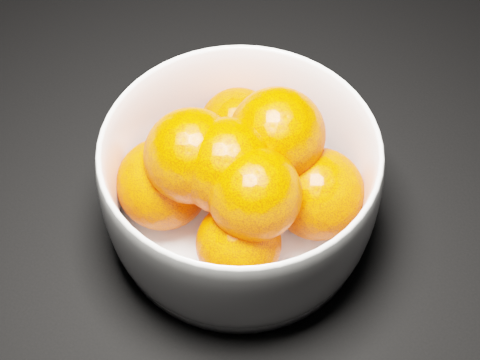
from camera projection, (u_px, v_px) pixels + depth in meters
The scene contains 2 objects.
bowl at pixel (240, 184), 0.56m from camera, with size 0.23×0.23×0.11m.
orange_pile at pixel (238, 172), 0.55m from camera, with size 0.20×0.18×0.12m.
Camera 1 is at (0.42, -0.53, 0.51)m, focal length 50.00 mm.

